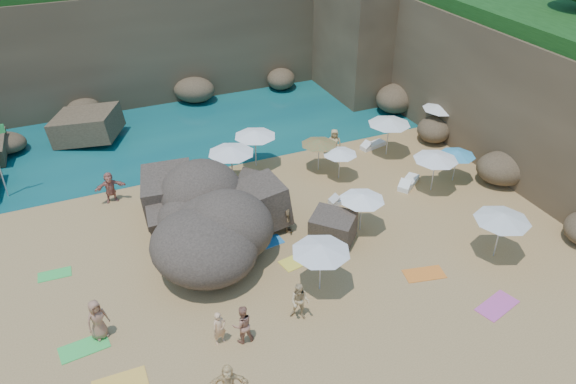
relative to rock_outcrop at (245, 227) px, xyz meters
name	(u,v)px	position (x,y,z in m)	size (l,w,h in m)	color
ground	(274,270)	(0.08, -3.71, 0.00)	(120.00, 120.00, 0.00)	tan
seawater	(144,66)	(0.08, 26.29, 0.00)	(120.00, 120.00, 0.00)	#0C4751
cliff_back	(175,33)	(2.08, 21.29, 4.00)	(44.00, 8.00, 8.00)	brown
cliff_right	(497,72)	(19.08, 4.29, 4.00)	(8.00, 30.00, 8.00)	brown
cliff_corner	(374,28)	(17.08, 16.29, 4.00)	(10.00, 12.00, 8.00)	brown
rock_promontory	(10,161)	(-10.92, 12.29, 0.00)	(12.00, 7.00, 2.00)	brown
rock_outcrop	(245,227)	(0.00, 0.00, 0.00)	(8.13, 6.10, 3.25)	brown
parasol_0	(255,133)	(2.78, 5.74, 2.18)	(2.51, 2.51, 2.38)	silver
parasol_1	(340,152)	(6.69, 2.45, 1.72)	(1.98, 1.98, 1.88)	silver
parasol_2	(389,121)	(10.81, 3.86, 2.28)	(2.62, 2.62, 2.48)	silver
parasol_3	(442,106)	(15.31, 4.65, 2.14)	(2.47, 2.47, 2.34)	silver
parasol_4	(436,157)	(10.84, -0.83, 2.14)	(2.47, 2.47, 2.34)	silver
parasol_5	(231,150)	(0.77, 4.18, 2.27)	(2.62, 2.62, 2.47)	silver
parasol_6	(319,142)	(6.02, 3.80, 1.86)	(2.14, 2.14, 2.02)	silver
parasol_7	(362,197)	(5.26, -2.52, 1.96)	(2.26, 2.26, 2.14)	silver
parasol_9	(321,248)	(1.43, -5.67, 2.23)	(2.57, 2.57, 2.43)	silver
parasol_10	(457,153)	(12.64, -0.45, 1.80)	(2.07, 2.07, 1.96)	silver
parasol_11	(503,217)	(10.04, -6.93, 2.25)	(2.59, 2.59, 2.45)	silver
lounger_0	(223,232)	(-1.24, -0.09, 0.13)	(1.65, 0.55, 0.26)	silver
lounger_1	(263,181)	(2.42, 3.66, 0.13)	(1.62, 0.54, 0.25)	white
lounger_2	(373,145)	(10.53, 4.99, 0.14)	(1.76, 0.59, 0.27)	white
lounger_3	(249,216)	(0.44, 0.72, 0.13)	(1.64, 0.55, 0.26)	white
lounger_4	(343,200)	(5.73, 0.09, 0.13)	(1.64, 0.55, 0.26)	silver
lounger_5	(408,183)	(9.98, 0.14, 0.15)	(1.91, 0.64, 0.30)	white
towel_3	(84,347)	(-8.51, -5.07, 0.02)	(1.87, 0.93, 0.03)	green
towel_4	(120,383)	(-7.51, -7.37, 0.02)	(1.93, 0.97, 0.03)	#F4B440
towel_8	(267,243)	(0.49, -1.71, 0.01)	(1.64, 0.82, 0.03)	#247AC3
towel_9	(497,306)	(7.86, -9.69, 0.02)	(1.95, 0.97, 0.03)	#D2519E
towel_10	(424,274)	(6.23, -6.74, 0.02)	(1.84, 0.92, 0.03)	orange
towel_11	(55,274)	(-9.23, -0.02, 0.01)	(1.45, 0.73, 0.03)	green
towel_12	(299,260)	(1.42, -3.55, 0.02)	(1.85, 0.93, 0.03)	yellow
person_stand_0	(219,328)	(-3.54, -6.93, 0.76)	(0.55, 0.36, 1.52)	#E3AA77
person_stand_1	(242,325)	(-2.69, -7.19, 0.87)	(0.84, 0.66, 1.73)	#A86D54
person_stand_2	(212,196)	(-1.05, 2.07, 0.91)	(1.18, 0.49, 1.83)	#EB9E85
person_stand_3	(287,216)	(1.82, -1.22, 0.93)	(1.09, 0.45, 1.85)	olive
person_stand_4	(334,144)	(7.58, 4.82, 0.94)	(0.92, 0.50, 1.89)	tan
person_stand_5	(110,187)	(-5.84, 5.22, 0.89)	(1.65, 0.47, 1.78)	#B46A5A
person_lie_2	(100,332)	(-7.81, -4.75, 0.24)	(0.89, 1.83, 0.49)	#9D6A4E
person_lie_5	(300,312)	(-0.12, -6.94, 0.32)	(0.83, 1.71, 0.65)	tan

